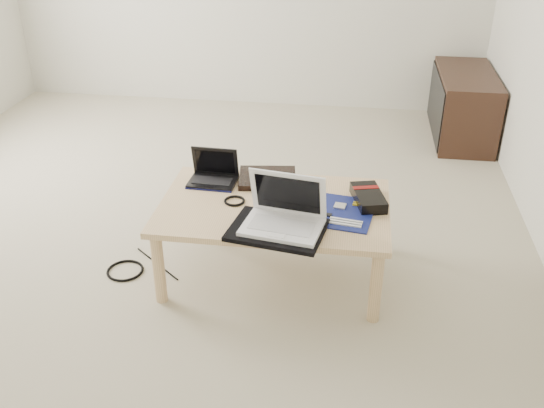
# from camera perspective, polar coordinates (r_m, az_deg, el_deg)

# --- Properties ---
(ground) EXTENTS (4.00, 4.00, 0.00)m
(ground) POSITION_cam_1_polar(r_m,az_deg,el_deg) (3.70, -8.07, -0.66)
(ground) COLOR #C0B79C
(ground) RESTS_ON ground
(coffee_table) EXTENTS (1.10, 0.70, 0.40)m
(coffee_table) POSITION_cam_1_polar(r_m,az_deg,el_deg) (2.93, 0.20, -0.87)
(coffee_table) COLOR #E2BA88
(coffee_table) RESTS_ON ground
(media_cabinet) EXTENTS (0.41, 0.90, 0.50)m
(media_cabinet) POSITION_cam_1_polar(r_m,az_deg,el_deg) (4.86, 17.48, 8.85)
(media_cabinet) COLOR #3C2318
(media_cabinet) RESTS_ON ground
(book) EXTENTS (0.32, 0.28, 0.03)m
(book) POSITION_cam_1_polar(r_m,az_deg,el_deg) (3.13, -0.45, 2.46)
(book) COLOR black
(book) RESTS_ON coffee_table
(netbook) EXTENTS (0.25, 0.18, 0.17)m
(netbook) POSITION_cam_1_polar(r_m,az_deg,el_deg) (3.12, -5.54, 2.72)
(netbook) COLOR black
(netbook) RESTS_ON coffee_table
(tablet) EXTENTS (0.27, 0.22, 0.01)m
(tablet) POSITION_cam_1_polar(r_m,az_deg,el_deg) (2.87, 1.41, -0.38)
(tablet) COLOR black
(tablet) RESTS_ON coffee_table
(remote) EXTENTS (0.13, 0.24, 0.02)m
(remote) POSITION_cam_1_polar(r_m,az_deg,el_deg) (2.89, 3.12, -0.06)
(remote) COLOR silver
(remote) RESTS_ON coffee_table
(neoprene_sleeve) EXTENTS (0.46, 0.36, 0.02)m
(neoprene_sleeve) POSITION_cam_1_polar(r_m,az_deg,el_deg) (2.69, 0.49, -2.45)
(neoprene_sleeve) COLOR black
(neoprene_sleeve) RESTS_ON coffee_table
(white_laptop) EXTENTS (0.38, 0.30, 0.24)m
(white_laptop) POSITION_cam_1_polar(r_m,az_deg,el_deg) (2.68, 1.14, -1.07)
(white_laptop) COLOR white
(white_laptop) RESTS_ON neoprene_sleeve
(motherboard) EXTENTS (0.31, 0.36, 0.02)m
(motherboard) POSITION_cam_1_polar(r_m,az_deg,el_deg) (2.85, 6.90, -0.81)
(motherboard) COLOR #0C154D
(motherboard) RESTS_ON coffee_table
(gpu_box) EXTENTS (0.19, 0.28, 0.06)m
(gpu_box) POSITION_cam_1_polar(r_m,az_deg,el_deg) (2.95, 9.05, 0.60)
(gpu_box) COLOR black
(gpu_box) RESTS_ON coffee_table
(cable_coil) EXTENTS (0.11, 0.11, 0.01)m
(cable_coil) POSITION_cam_1_polar(r_m,az_deg,el_deg) (2.93, -3.55, 0.30)
(cable_coil) COLOR black
(cable_coil) RESTS_ON coffee_table
(floor_cable_coil) EXTENTS (0.25, 0.25, 0.01)m
(floor_cable_coil) POSITION_cam_1_polar(r_m,az_deg,el_deg) (3.22, -13.66, -6.11)
(floor_cable_coil) COLOR black
(floor_cable_coil) RESTS_ON ground
(floor_cable_trail) EXTENTS (0.30, 0.25, 0.01)m
(floor_cable_trail) POSITION_cam_1_polar(r_m,az_deg,el_deg) (3.24, -10.76, -5.54)
(floor_cable_trail) COLOR black
(floor_cable_trail) RESTS_ON ground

